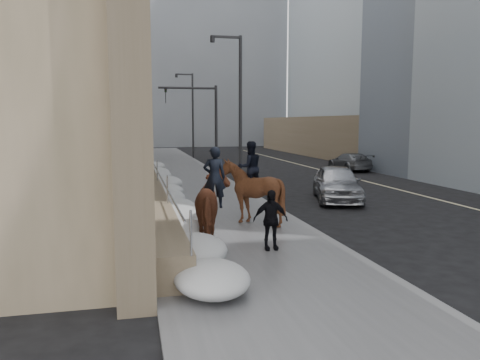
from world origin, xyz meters
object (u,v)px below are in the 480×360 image
mounted_horse_left (214,204)px  mounted_horse_right (251,189)px  car_grey (350,162)px  car_silver (337,183)px  pedestrian (270,220)px

mounted_horse_left → mounted_horse_right: size_ratio=0.98×
mounted_horse_left → car_grey: size_ratio=0.62×
car_silver → car_grey: size_ratio=1.07×
car_silver → pedestrian: bearing=-108.4°
pedestrian → car_silver: 9.11m
car_silver → car_grey: 13.52m
pedestrian → car_silver: size_ratio=0.34×
pedestrian → car_silver: pedestrian is taller
mounted_horse_left → pedestrian: mounted_horse_left is taller
mounted_horse_left → car_grey: mounted_horse_left is taller
pedestrian → car_grey: (11.75, 19.29, -0.29)m
car_grey → car_silver: bearing=60.6°
pedestrian → mounted_horse_right: bearing=87.2°
pedestrian → mounted_horse_left: bearing=143.0°
mounted_horse_right → car_grey: bearing=-131.4°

